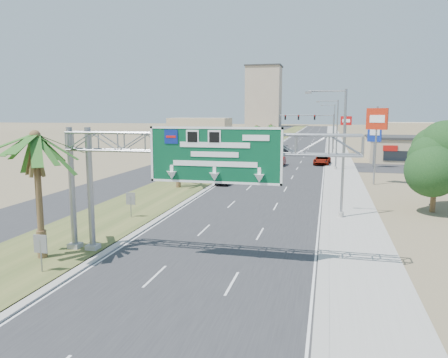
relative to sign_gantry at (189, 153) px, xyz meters
The scene contains 30 objects.
ground 11.68m from the sign_gantry, 83.89° to the right, with size 600.00×600.00×0.00m, color #8C7A59.
road 100.26m from the sign_gantry, 89.39° to the left, with size 12.00×300.00×0.02m, color #28282B.
sidewalk_right 100.71m from the sign_gantry, 84.54° to the left, with size 4.00×300.00×0.10m, color #9E9B93.
median_grass 100.65m from the sign_gantry, 95.10° to the left, with size 7.00×300.00×0.12m, color #3A4D22.
opposing_road 101.51m from the sign_gantry, 99.05° to the left, with size 8.00×300.00×0.02m, color #28282B.
sign_gantry is the anchor object (origin of this frame).
palm_near 8.41m from the sign_gantry, 166.68° to the right, with size 5.70×5.70×8.35m.
palm_row_b 23.66m from the sign_gantry, 110.92° to the left, with size 3.99×3.99×5.95m.
palm_row_c 39.00m from the sign_gantry, 102.50° to the left, with size 3.99×3.99×6.75m.
palm_row_d 56.73m from the sign_gantry, 98.56° to the left, with size 3.99×3.99×5.45m.
palm_row_e 75.55m from the sign_gantry, 96.41° to the left, with size 3.99×3.99×6.15m.
palm_row_f 100.44m from the sign_gantry, 94.82° to the left, with size 3.99×3.99×5.75m.
streetlight_near 14.75m from the sign_gantry, 55.30° to the left, with size 3.27×0.44×10.00m.
streetlight_mid 42.92m from the sign_gantry, 78.76° to the left, with size 3.27×0.44×10.00m.
streetlight_far 78.53m from the sign_gantry, 83.89° to the left, with size 3.27×0.44×10.00m.
signal_mast 62.37m from the sign_gantry, 84.26° to the left, with size 10.28×0.71×8.00m.
store_building 60.77m from the sign_gantry, 67.64° to the left, with size 18.00×10.00×4.00m, color tan.
oak_near 22.77m from the sign_gantry, 45.02° to the left, with size 4.50×4.50×6.80m.
median_signback_a 9.06m from the sign_gantry, 149.77° to the right, with size 0.75×0.08×2.08m.
median_signback_b 11.90m from the sign_gantry, 132.65° to the left, with size 0.75×0.08×2.08m.
tower_distant 242.33m from the sign_gantry, 97.34° to the left, with size 20.00×16.00×35.00m, color tan.
building_distant_left 156.40m from the sign_gantry, 106.32° to the left, with size 24.00×14.00×6.00m, color tan.
building_distant_right 133.78m from the sign_gantry, 76.57° to the left, with size 20.00×12.00×5.00m, color tan.
car_left_lane 26.72m from the sign_gantry, 98.93° to the left, with size 1.59×3.94×1.34m, color black.
car_mid_lane 45.48m from the sign_gantry, 89.84° to the left, with size 1.48×4.24×1.40m, color #67090B.
car_right_lane 48.74m from the sign_gantry, 82.22° to the left, with size 2.40×5.22×1.45m, color gray.
car_far 66.78m from the sign_gantry, 91.25° to the left, with size 2.03×4.98×1.45m, color black.
pole_sign_red_near 32.20m from the sign_gantry, 66.84° to the left, with size 2.31×1.27×8.92m.
pole_sign_blue 47.89m from the sign_gantry, 72.92° to the left, with size 2.00×0.86×7.12m.
pole_sign_red_far 70.40m from the sign_gantry, 81.18° to the left, with size 2.20×0.90×7.68m.
Camera 1 is at (6.31, -12.73, 8.24)m, focal length 35.00 mm.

